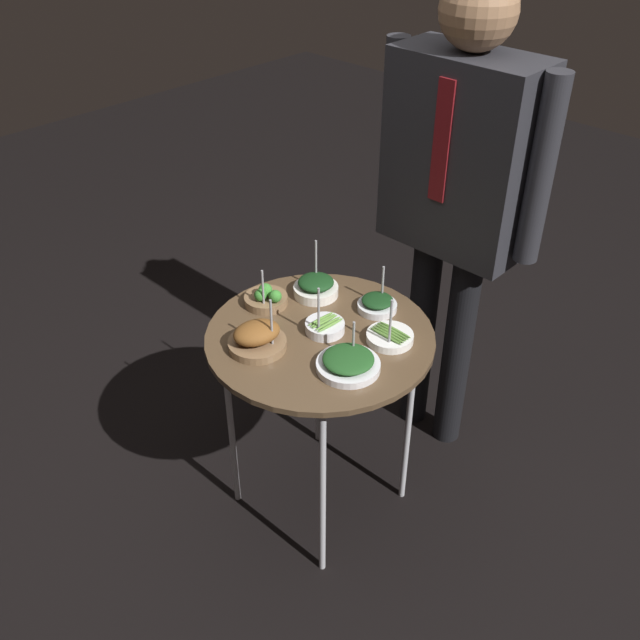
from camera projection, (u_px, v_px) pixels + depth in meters
ground_plane at (320, 496)px, 2.45m from camera, size 8.00×8.00×0.00m
serving_cart at (320, 348)px, 2.08m from camera, size 0.66×0.66×0.69m
bowl_asparagus_mid_right at (390, 337)px, 2.01m from camera, size 0.13×0.13×0.16m
bowl_spinach_back_left at (316, 287)px, 2.20m from camera, size 0.14×0.14×0.17m
bowl_asparagus_front_left at (326, 327)px, 2.05m from camera, size 0.11×0.11×0.16m
bowl_roast_near_rim at (257, 338)px, 1.97m from camera, size 0.16×0.16×0.17m
bowl_spinach_far_rim at (377, 304)px, 2.14m from camera, size 0.12×0.12×0.13m
bowl_broccoli_front_center at (266, 298)px, 2.16m from camera, size 0.13×0.13×0.14m
bowl_spinach_center at (348, 363)px, 1.91m from camera, size 0.17×0.17×0.12m
waiter_figure at (458, 179)px, 2.15m from camera, size 0.59×0.22×1.60m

